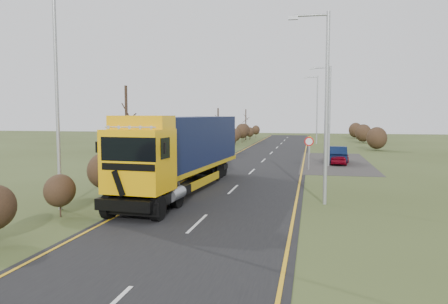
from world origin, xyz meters
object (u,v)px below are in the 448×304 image
car_blue_sedan (337,155)px  speed_sign (309,146)px  streetlight_near (324,100)px  car_red_hatchback (340,158)px  lorry (182,148)px

car_blue_sedan → speed_sign: (-2.43, -5.27, 1.08)m
car_blue_sedan → speed_sign: size_ratio=1.77×
streetlight_near → speed_sign: bearing=93.3°
car_red_hatchback → streetlight_near: (-1.86, -17.37, 4.46)m
car_blue_sedan → streetlight_near: (-1.68, -18.33, 4.29)m
car_blue_sedan → streetlight_near: 18.90m
lorry → speed_sign: bearing=61.6°
car_red_hatchback → car_blue_sedan: 0.99m
lorry → speed_sign: size_ratio=6.01×
lorry → car_blue_sedan: (9.40, 16.12, -1.68)m
lorry → car_red_hatchback: 18.03m
car_blue_sedan → speed_sign: 5.90m
streetlight_near → speed_sign: streetlight_near is taller
streetlight_near → speed_sign: (-0.75, 13.06, -3.20)m
car_red_hatchback → speed_sign: (-2.62, -4.31, 1.26)m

